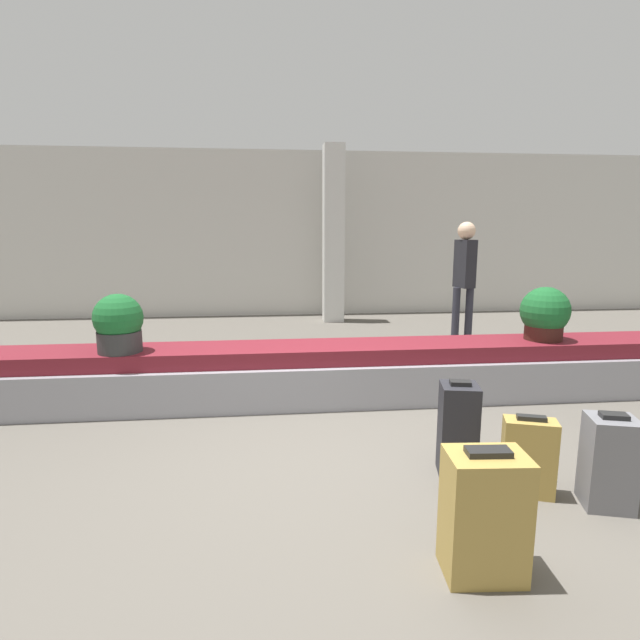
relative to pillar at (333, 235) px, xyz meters
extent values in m
plane|color=#59544C|center=(-0.71, -5.69, -1.60)|extent=(18.00, 18.00, 0.00)
cube|color=beige|center=(-0.71, 0.77, 0.00)|extent=(18.00, 0.06, 3.20)
cube|color=gray|center=(-0.71, -4.39, -1.39)|extent=(8.09, 0.76, 0.41)
cube|color=maroon|center=(-0.71, -4.39, -1.11)|extent=(7.76, 0.60, 0.16)
cube|color=silver|center=(0.00, 0.00, 0.00)|extent=(0.37, 0.37, 3.20)
cube|color=slate|center=(0.84, -6.55, -1.31)|extent=(0.34, 0.32, 0.57)
cube|color=black|center=(0.84, -6.55, -1.01)|extent=(0.17, 0.13, 0.03)
cube|color=#232328|center=(0.07, -6.05, -1.28)|extent=(0.30, 0.30, 0.65)
cube|color=black|center=(0.07, -6.05, -0.94)|extent=(0.15, 0.12, 0.03)
cube|color=#A3843D|center=(-0.19, -7.06, -1.28)|extent=(0.40, 0.31, 0.63)
cube|color=black|center=(-0.19, -7.06, -0.95)|extent=(0.22, 0.11, 0.03)
cube|color=#A3843D|center=(0.43, -6.36, -1.35)|extent=(0.36, 0.26, 0.50)
cube|color=black|center=(0.43, -6.36, -1.08)|extent=(0.19, 0.11, 0.03)
cylinder|color=#381914|center=(1.62, -4.40, -0.95)|extent=(0.38, 0.38, 0.17)
sphere|color=#195B28|center=(1.62, -4.40, -0.73)|extent=(0.49, 0.49, 0.49)
cylinder|color=#2D2D2D|center=(-2.60, -4.49, -0.93)|extent=(0.40, 0.40, 0.20)
sphere|color=#195B28|center=(-2.60, -4.49, -0.71)|extent=(0.45, 0.45, 0.45)
cylinder|color=#282833|center=(1.52, -2.25, -1.17)|extent=(0.11, 0.11, 0.87)
cylinder|color=#282833|center=(1.72, -2.25, -1.17)|extent=(0.11, 0.11, 0.87)
cube|color=#232328|center=(1.62, -2.25, -0.39)|extent=(0.24, 0.35, 0.69)
sphere|color=beige|center=(1.62, -2.25, 0.08)|extent=(0.25, 0.25, 0.25)
camera|label=1|loc=(-1.22, -9.20, 0.09)|focal=28.00mm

